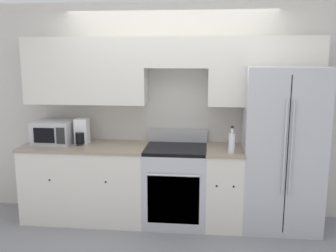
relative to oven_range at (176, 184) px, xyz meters
name	(u,v)px	position (x,y,z in m)	size (l,w,h in m)	color
ground_plane	(165,233)	(-0.09, -0.31, -0.47)	(12.00, 12.00, 0.00)	gray
wall_back	(170,95)	(-0.10, 0.27, 1.03)	(8.00, 0.39, 2.60)	beige
lower_cabinets_left	(86,182)	(-1.09, 0.00, 0.00)	(1.48, 0.64, 0.92)	silver
lower_cabinets_right	(224,186)	(0.57, 0.00, 0.00)	(0.43, 0.64, 0.92)	silver
oven_range	(176,184)	(0.00, 0.00, 0.00)	(0.73, 0.65, 1.08)	#B7B7BC
refrigerator	(280,148)	(1.20, 0.07, 0.46)	(0.87, 0.79, 1.86)	#B7B7BC
microwave	(54,132)	(-1.49, 0.06, 0.59)	(0.45, 0.41, 0.27)	#B7B7BC
bottle	(232,143)	(0.63, -0.21, 0.58)	(0.07, 0.07, 0.30)	silver
electric_kettle	(82,132)	(-1.14, 0.06, 0.60)	(0.15, 0.21, 0.30)	white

